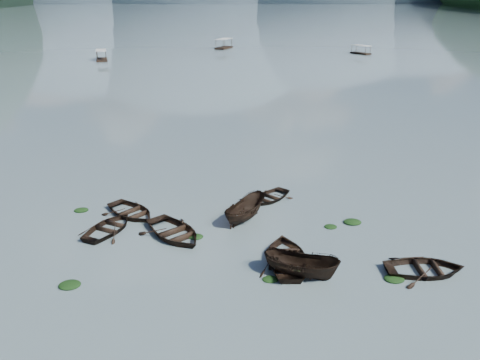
{
  "coord_description": "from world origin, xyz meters",
  "views": [
    {
      "loc": [
        -0.75,
        -19.88,
        14.85
      ],
      "look_at": [
        0.0,
        12.0,
        2.0
      ],
      "focal_mm": 35.0,
      "sensor_mm": 36.0,
      "label": 1
    }
  ],
  "objects_px": {
    "rowboat_3": "(287,262)",
    "pontoon_left": "(102,60)",
    "pontoon_centre": "(224,48)",
    "rowboat_0": "(174,236)"
  },
  "relations": [
    {
      "from": "rowboat_3",
      "to": "pontoon_left",
      "type": "relative_size",
      "value": 0.84
    },
    {
      "from": "rowboat_0",
      "to": "rowboat_3",
      "type": "relative_size",
      "value": 1.01
    },
    {
      "from": "rowboat_0",
      "to": "pontoon_centre",
      "type": "height_order",
      "value": "pontoon_centre"
    },
    {
      "from": "rowboat_3",
      "to": "pontoon_centre",
      "type": "relative_size",
      "value": 0.74
    },
    {
      "from": "pontoon_left",
      "to": "rowboat_3",
      "type": "bearing_deg",
      "value": -83.65
    },
    {
      "from": "rowboat_3",
      "to": "pontoon_centre",
      "type": "bearing_deg",
      "value": -87.39
    },
    {
      "from": "rowboat_3",
      "to": "pontoon_left",
      "type": "height_order",
      "value": "pontoon_left"
    },
    {
      "from": "rowboat_0",
      "to": "pontoon_centre",
      "type": "bearing_deg",
      "value": 50.9
    },
    {
      "from": "rowboat_0",
      "to": "pontoon_centre",
      "type": "xyz_separation_m",
      "value": [
        2.33,
        109.65,
        0.0
      ]
    },
    {
      "from": "pontoon_left",
      "to": "pontoon_centre",
      "type": "bearing_deg",
      "value": 26.42
    }
  ]
}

